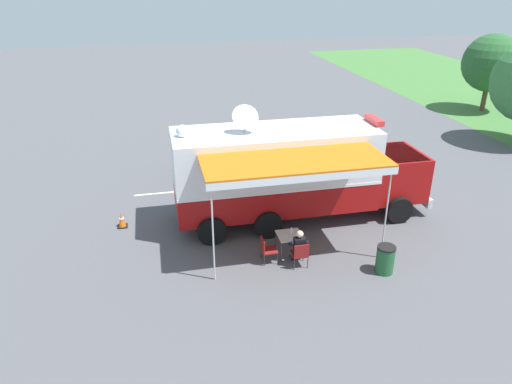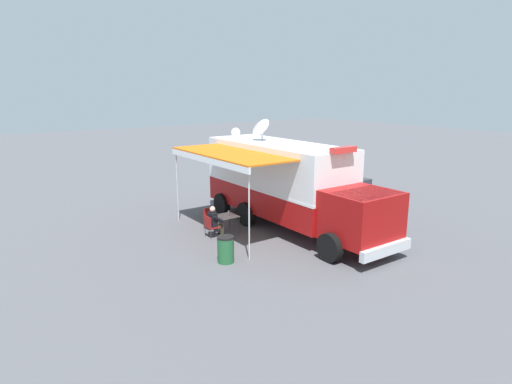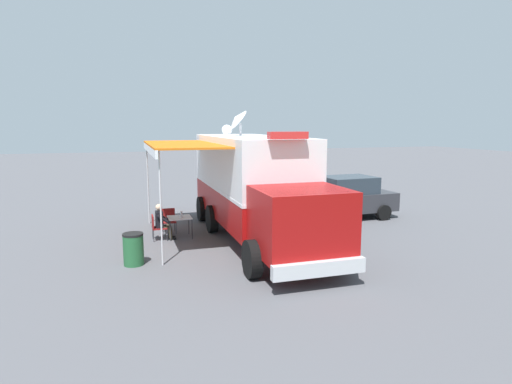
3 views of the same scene
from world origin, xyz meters
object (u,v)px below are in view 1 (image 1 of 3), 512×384
trash_bin (385,259)px  folding_table (290,236)px  command_truck (295,170)px  water_bottle (291,231)px  folding_chair_beside_table (266,248)px  seated_responder (299,246)px  traffic_cone (122,220)px  car_behind_truck (223,158)px  folding_chair_at_table (300,253)px

trash_bin → folding_table: bearing=-122.2°
command_truck → water_bottle: bearing=-18.4°
folding_chair_beside_table → seated_responder: bearing=71.4°
water_bottle → traffic_cone: (-3.06, -5.52, -0.55)m
trash_bin → water_bottle: bearing=-123.8°
trash_bin → car_behind_truck: (-8.71, -3.67, 0.42)m
folding_chair_at_table → car_behind_truck: car_behind_truck is taller
traffic_cone → car_behind_truck: car_behind_truck is taller
trash_bin → traffic_cone: 9.34m
seated_responder → car_behind_truck: bearing=-171.1°
command_truck → water_bottle: (2.39, -0.80, -1.11)m
seated_responder → car_behind_truck: car_behind_truck is taller
folding_table → seated_responder: (0.61, 0.11, -0.02)m
folding_chair_at_table → traffic_cone: size_ratio=1.50×
trash_bin → car_behind_truck: 9.46m
seated_responder → traffic_cone: 6.71m
folding_chair_beside_table → trash_bin: trash_bin is taller
command_truck → folding_chair_beside_table: 3.53m
water_bottle → seated_responder: (0.67, 0.04, -0.18)m
command_truck → traffic_cone: (-0.67, -6.32, -1.66)m
water_bottle → car_behind_truck: 7.11m
folding_table → command_truck: bearing=160.5°
trash_bin → traffic_cone: trash_bin is taller
seated_responder → folding_chair_beside_table: bearing=-108.6°
folding_chair_at_table → water_bottle: bearing=-177.0°
folding_table → water_bottle: bearing=130.0°
water_bottle → folding_chair_beside_table: water_bottle is taller
folding_table → traffic_cone: 6.29m
water_bottle → folding_chair_at_table: 0.92m
folding_chair_beside_table → water_bottle: bearing=110.6°
command_truck → trash_bin: bearing=22.9°
folding_table → folding_chair_beside_table: bearing=-71.4°
seated_responder → folding_table: bearing=-169.4°
car_behind_truck → folding_chair_at_table: bearing=8.6°
folding_chair_at_table → seated_responder: bearing=-179.8°
folding_table → trash_bin: trash_bin is taller
traffic_cone → folding_chair_beside_table: bearing=53.5°
seated_responder → trash_bin: 2.68m
command_truck → traffic_cone: bearing=-96.0°
command_truck → folding_chair_beside_table: command_truck is taller
command_truck → car_behind_truck: command_truck is taller
folding_chair_beside_table → seated_responder: (0.32, 0.96, 0.14)m
folding_chair_at_table → seated_responder: size_ratio=0.70×
traffic_cone → folding_table: bearing=60.2°
command_truck → water_bottle: command_truck is taller
command_truck → trash_bin: size_ratio=10.44×
folding_chair_at_table → seated_responder: 0.23m
folding_chair_beside_table → seated_responder: 1.03m
command_truck → folding_chair_beside_table: size_ratio=10.92×
trash_bin → car_behind_truck: size_ratio=0.21×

